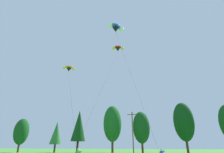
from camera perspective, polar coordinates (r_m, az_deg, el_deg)
treeline_tree_a at (r=64.01m, az=-27.86°, el=-15.84°), size 4.53×4.53×10.09m
treeline_tree_b at (r=58.02m, az=-17.98°, el=-17.39°), size 3.55×3.55×8.88m
treeline_tree_c at (r=54.38m, az=-10.95°, el=-15.69°), size 4.24×4.24×12.02m
treeline_tree_d at (r=54.51m, az=0.14°, el=-15.31°), size 5.48×5.48×13.64m
treeline_tree_e at (r=53.01m, az=9.69°, el=-16.29°), size 4.89×4.89×11.43m
treeline_tree_f at (r=53.56m, az=22.68°, el=-13.65°), size 5.45×5.45×13.52m
utility_pole at (r=41.01m, az=6.90°, el=-17.65°), size 2.20×0.26×9.32m
parafoil_kite_high_orange at (r=32.88m, az=-14.12°, el=2.58°), size 8.03×9.82×14.19m
parafoil_kite_mid_blue_white at (r=36.31m, az=1.26°, el=15.81°), size 7.91×9.36×23.55m
parafoil_kite_far_red_yellow at (r=44.53m, az=1.94°, el=9.32°), size 3.29×20.92×24.15m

